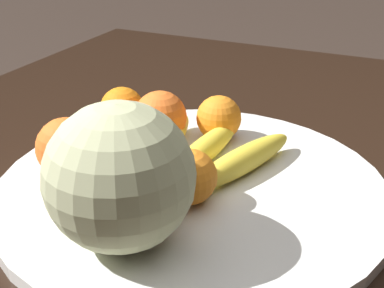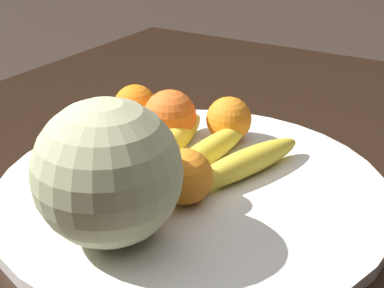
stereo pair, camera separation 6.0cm
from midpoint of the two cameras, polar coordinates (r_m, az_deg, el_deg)
kitchen_table at (r=0.70m, az=-1.36°, el=-11.12°), size 1.34×0.94×0.71m
fruit_bowl at (r=0.63m, az=2.75°, el=-4.76°), size 0.46×0.46×0.02m
melon at (r=0.50m, az=-5.60°, el=-3.14°), size 0.14×0.14×0.14m
banana_bunch at (r=0.66m, az=4.26°, el=-0.87°), size 0.19×0.18×0.03m
orange_front_left at (r=0.76m, az=-3.81°, el=3.99°), size 0.06×0.06×0.06m
orange_front_right at (r=0.71m, az=0.03°, el=2.94°), size 0.07×0.07×0.07m
orange_mid_center at (r=0.65m, az=-10.11°, el=0.16°), size 0.07×0.07×0.07m
orange_back_left at (r=0.72m, az=6.35°, el=2.58°), size 0.06×0.06×0.06m
orange_back_right at (r=0.61m, az=-4.99°, el=-1.10°), size 0.07×0.07×0.07m
orange_top_small at (r=0.57m, az=2.25°, el=-3.57°), size 0.06×0.06×0.06m
orange_side_extra at (r=0.67m, az=-3.61°, el=0.84°), size 0.06×0.06×0.06m
produce_tag at (r=0.69m, az=-0.11°, el=-0.97°), size 0.07×0.06×0.00m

